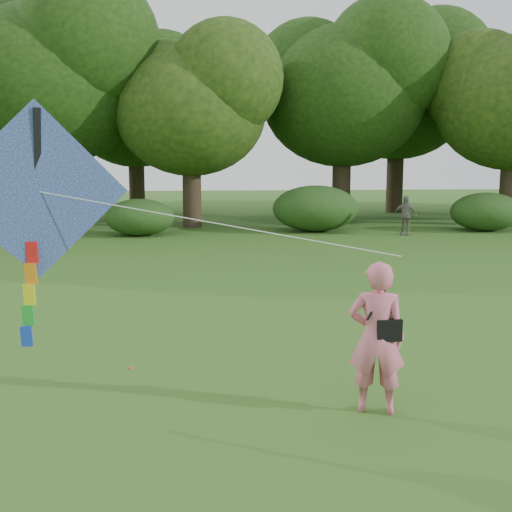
{
  "coord_description": "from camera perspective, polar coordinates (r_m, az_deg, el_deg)",
  "views": [
    {
      "loc": [
        -1.86,
        -7.81,
        3.04
      ],
      "look_at": [
        -0.93,
        2.0,
        1.5
      ],
      "focal_mm": 45.0,
      "sensor_mm": 36.0,
      "label": 1
    }
  ],
  "objects": [
    {
      "name": "ground",
      "position": [
        8.59,
        7.66,
        -11.93
      ],
      "size": [
        100.0,
        100.0,
        0.0
      ],
      "primitive_type": "plane",
      "color": "#265114",
      "rests_on": "ground"
    },
    {
      "name": "man_kite_flyer",
      "position": [
        7.77,
        10.67,
        -7.14
      ],
      "size": [
        0.76,
        0.6,
        1.83
      ],
      "primitive_type": "imported",
      "rotation": [
        0.0,
        0.0,
        2.87
      ],
      "color": "#DA667F",
      "rests_on": "ground"
    },
    {
      "name": "bystander_right",
      "position": [
        25.55,
        13.11,
        3.54
      ],
      "size": [
        0.98,
        0.72,
        1.54
      ],
      "primitive_type": "imported",
      "rotation": [
        0.0,
        0.0,
        -0.44
      ],
      "color": "slate",
      "rests_on": "ground"
    },
    {
      "name": "crossbody_bag",
      "position": [
        7.74,
        11.6,
        -6.3
      ],
      "size": [
        0.43,
        0.2,
        0.72
      ],
      "color": "black",
      "rests_on": "ground"
    },
    {
      "name": "flying_kite",
      "position": [
        8.03,
        -18.82,
        5.08
      ],
      "size": [
        5.25,
        1.03,
        2.96
      ],
      "color": "#245F9F",
      "rests_on": "ground"
    },
    {
      "name": "tree_line",
      "position": [
        31.0,
        1.19,
        13.6
      ],
      "size": [
        54.7,
        15.3,
        9.48
      ],
      "color": "#3A2D1E",
      "rests_on": "ground"
    },
    {
      "name": "shrub_band",
      "position": [
        25.53,
        -2.84,
        3.95
      ],
      "size": [
        39.15,
        3.22,
        1.88
      ],
      "color": "#264919",
      "rests_on": "ground"
    },
    {
      "name": "fallen_leaves",
      "position": [
        8.56,
        -3.72,
        -11.89
      ],
      "size": [
        12.0,
        10.58,
        0.01
      ],
      "color": "brown",
      "rests_on": "ground"
    }
  ]
}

